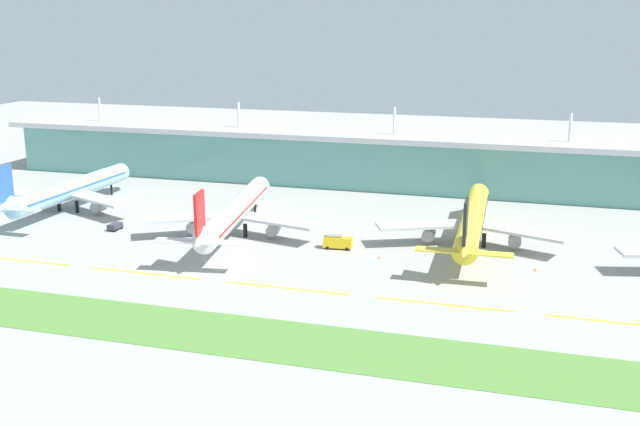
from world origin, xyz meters
TOP-DOWN VIEW (x-y plane):
  - ground_plane at (0.00, 0.00)m, footprint 600.00×600.00m
  - terminal_building at (-0.00, 108.42)m, footprint 288.00×34.00m
  - airliner_nearest at (-87.28, 45.11)m, footprint 48.78×64.25m
  - airliner_near_middle at (-29.52, 34.65)m, footprint 48.27×71.10m
  - airliner_far_middle at (32.20, 43.63)m, footprint 48.77×70.40m
  - taxiway_stripe_west at (-71.00, -0.38)m, footprint 28.00×0.70m
  - taxiway_stripe_mid_west at (-37.00, -0.38)m, footprint 28.00×0.70m
  - taxiway_stripe_centre at (-3.00, -0.38)m, footprint 28.00×0.70m
  - taxiway_stripe_mid_east at (31.00, -0.38)m, footprint 28.00×0.70m
  - taxiway_stripe_east at (65.00, -0.38)m, footprint 28.00×0.70m
  - grass_verge at (0.00, -26.67)m, footprint 300.00×18.00m
  - fuel_truck at (0.07, 30.38)m, footprint 7.41×3.27m
  - pushback_tug at (-63.04, 29.83)m, footprint 2.64×4.47m
  - safety_cone_left_wingtip at (11.91, 25.58)m, footprint 0.56×0.56m
  - safety_cone_nose_front at (33.73, 28.68)m, footprint 0.56×0.56m
  - safety_cone_right_wingtip at (48.38, 26.57)m, footprint 0.56×0.56m

SIDE VIEW (x-z plane):
  - ground_plane at x=0.00m, z-range 0.00..0.00m
  - taxiway_stripe_west at x=-71.00m, z-range 0.00..0.04m
  - taxiway_stripe_mid_west at x=-37.00m, z-range 0.00..0.04m
  - taxiway_stripe_centre at x=-3.00m, z-range 0.00..0.04m
  - taxiway_stripe_mid_east at x=31.00m, z-range 0.00..0.04m
  - taxiway_stripe_east at x=65.00m, z-range 0.00..0.04m
  - grass_verge at x=0.00m, z-range 0.00..0.10m
  - safety_cone_left_wingtip at x=11.91m, z-range 0.00..0.70m
  - safety_cone_nose_front at x=33.73m, z-range 0.00..0.70m
  - safety_cone_right_wingtip at x=48.38m, z-range 0.00..0.70m
  - pushback_tug at x=-63.04m, z-range 0.18..2.03m
  - fuel_truck at x=0.07m, z-range -0.21..4.74m
  - airliner_nearest at x=-87.28m, z-range -3.00..15.90m
  - airliner_far_middle at x=32.20m, z-range -2.99..15.91m
  - airliner_near_middle at x=-29.52m, z-range -2.99..15.91m
  - terminal_building at x=0.00m, z-range -4.30..23.28m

